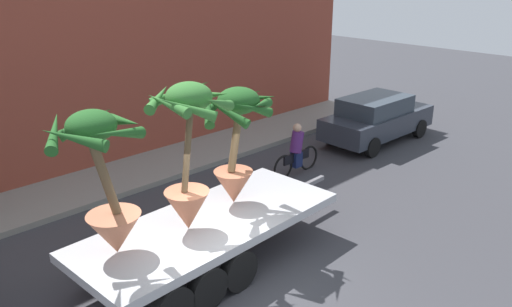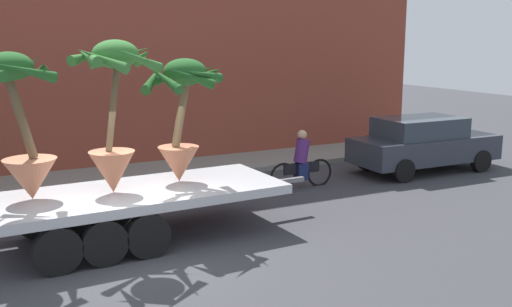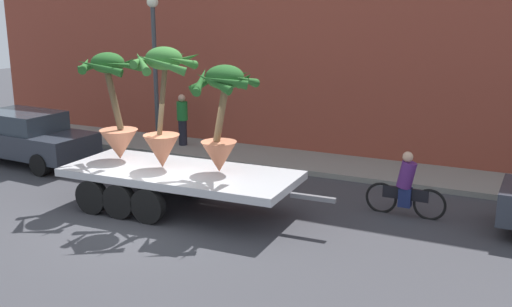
{
  "view_description": "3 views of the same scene",
  "coord_description": "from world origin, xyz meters",
  "px_view_note": "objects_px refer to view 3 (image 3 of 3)",
  "views": [
    {
      "loc": [
        -5.39,
        -6.07,
        5.74
      ],
      "look_at": [
        2.41,
        1.89,
        1.59
      ],
      "focal_mm": 36.1,
      "sensor_mm": 36.0,
      "label": 1
    },
    {
      "loc": [
        -2.75,
        -9.72,
        3.85
      ],
      "look_at": [
        2.86,
        1.22,
        1.41
      ],
      "focal_mm": 41.5,
      "sensor_mm": 36.0,
      "label": 2
    },
    {
      "loc": [
        7.55,
        -9.87,
        4.65
      ],
      "look_at": [
        1.97,
        1.53,
        1.45
      ],
      "focal_mm": 40.81,
      "sensor_mm": 36.0,
      "label": 3
    }
  ],
  "objects_px": {
    "potted_palm_middle": "(163,104)",
    "pedestrian_near_gate": "(182,119)",
    "trailing_car": "(27,136)",
    "cyclist": "(406,188)",
    "street_lamp": "(155,54)",
    "flatbed_trailer": "(171,178)",
    "potted_palm_front": "(222,111)",
    "potted_palm_rear": "(114,108)"
  },
  "relations": [
    {
      "from": "potted_palm_front",
      "to": "pedestrian_near_gate",
      "type": "bearing_deg",
      "value": 131.32
    },
    {
      "from": "trailing_car",
      "to": "pedestrian_near_gate",
      "type": "height_order",
      "value": "pedestrian_near_gate"
    },
    {
      "from": "potted_palm_front",
      "to": "pedestrian_near_gate",
      "type": "xyz_separation_m",
      "value": [
        -4.25,
        4.83,
        -1.35
      ]
    },
    {
      "from": "potted_palm_middle",
      "to": "pedestrian_near_gate",
      "type": "distance_m",
      "value": 6.0
    },
    {
      "from": "flatbed_trailer",
      "to": "street_lamp",
      "type": "bearing_deg",
      "value": 128.52
    },
    {
      "from": "potted_palm_front",
      "to": "street_lamp",
      "type": "bearing_deg",
      "value": 139.32
    },
    {
      "from": "pedestrian_near_gate",
      "to": "potted_palm_middle",
      "type": "bearing_deg",
      "value": -60.87
    },
    {
      "from": "potted_palm_middle",
      "to": "potted_palm_front",
      "type": "height_order",
      "value": "potted_palm_middle"
    },
    {
      "from": "potted_palm_middle",
      "to": "pedestrian_near_gate",
      "type": "xyz_separation_m",
      "value": [
        -2.84,
        5.09,
        -1.45
      ]
    },
    {
      "from": "potted_palm_front",
      "to": "cyclist",
      "type": "relative_size",
      "value": 1.33
    },
    {
      "from": "potted_palm_rear",
      "to": "potted_palm_front",
      "type": "distance_m",
      "value": 3.0
    },
    {
      "from": "potted_palm_middle",
      "to": "potted_palm_rear",
      "type": "bearing_deg",
      "value": 173.35
    },
    {
      "from": "potted_palm_rear",
      "to": "cyclist",
      "type": "distance_m",
      "value": 7.2
    },
    {
      "from": "potted_palm_rear",
      "to": "cyclist",
      "type": "relative_size",
      "value": 1.42
    },
    {
      "from": "street_lamp",
      "to": "pedestrian_near_gate",
      "type": "bearing_deg",
      "value": 62.92
    },
    {
      "from": "trailing_car",
      "to": "cyclist",
      "type": "bearing_deg",
      "value": 1.88
    },
    {
      "from": "flatbed_trailer",
      "to": "street_lamp",
      "type": "distance_m",
      "value": 6.02
    },
    {
      "from": "flatbed_trailer",
      "to": "cyclist",
      "type": "relative_size",
      "value": 3.54
    },
    {
      "from": "trailing_car",
      "to": "street_lamp",
      "type": "height_order",
      "value": "street_lamp"
    },
    {
      "from": "potted_palm_front",
      "to": "street_lamp",
      "type": "height_order",
      "value": "street_lamp"
    },
    {
      "from": "flatbed_trailer",
      "to": "trailing_car",
      "type": "relative_size",
      "value": 1.48
    },
    {
      "from": "potted_palm_middle",
      "to": "potted_palm_front",
      "type": "xyz_separation_m",
      "value": [
        1.41,
        0.26,
        -0.1
      ]
    },
    {
      "from": "flatbed_trailer",
      "to": "potted_palm_middle",
      "type": "height_order",
      "value": "potted_palm_middle"
    },
    {
      "from": "potted_palm_middle",
      "to": "cyclist",
      "type": "height_order",
      "value": "potted_palm_middle"
    },
    {
      "from": "potted_palm_front",
      "to": "street_lamp",
      "type": "relative_size",
      "value": 0.51
    },
    {
      "from": "trailing_car",
      "to": "street_lamp",
      "type": "bearing_deg",
      "value": 43.3
    },
    {
      "from": "potted_palm_rear",
      "to": "potted_palm_front",
      "type": "height_order",
      "value": "potted_palm_rear"
    },
    {
      "from": "cyclist",
      "to": "street_lamp",
      "type": "relative_size",
      "value": 0.38
    },
    {
      "from": "potted_palm_rear",
      "to": "potted_palm_front",
      "type": "relative_size",
      "value": 1.07
    },
    {
      "from": "trailing_car",
      "to": "pedestrian_near_gate",
      "type": "relative_size",
      "value": 2.58
    },
    {
      "from": "potted_palm_front",
      "to": "trailing_car",
      "type": "bearing_deg",
      "value": 170.33
    },
    {
      "from": "potted_palm_front",
      "to": "trailing_car",
      "type": "distance_m",
      "value": 7.83
    },
    {
      "from": "potted_palm_middle",
      "to": "pedestrian_near_gate",
      "type": "height_order",
      "value": "potted_palm_middle"
    },
    {
      "from": "cyclist",
      "to": "trailing_car",
      "type": "relative_size",
      "value": 0.42
    },
    {
      "from": "flatbed_trailer",
      "to": "potted_palm_rear",
      "type": "height_order",
      "value": "potted_palm_rear"
    },
    {
      "from": "flatbed_trailer",
      "to": "potted_palm_front",
      "type": "bearing_deg",
      "value": 12.79
    },
    {
      "from": "potted_palm_front",
      "to": "cyclist",
      "type": "height_order",
      "value": "potted_palm_front"
    },
    {
      "from": "cyclist",
      "to": "pedestrian_near_gate",
      "type": "xyz_separation_m",
      "value": [
        -8.07,
        3.17,
        0.37
      ]
    },
    {
      "from": "trailing_car",
      "to": "flatbed_trailer",
      "type": "bearing_deg",
      "value": -13.98
    },
    {
      "from": "trailing_car",
      "to": "street_lamp",
      "type": "xyz_separation_m",
      "value": [
        2.89,
        2.72,
        2.4
      ]
    },
    {
      "from": "potted_palm_middle",
      "to": "trailing_car",
      "type": "distance_m",
      "value": 6.55
    },
    {
      "from": "street_lamp",
      "to": "flatbed_trailer",
      "type": "bearing_deg",
      "value": -51.48
    }
  ]
}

